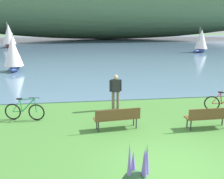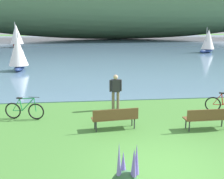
{
  "view_description": "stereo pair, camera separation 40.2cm",
  "coord_description": "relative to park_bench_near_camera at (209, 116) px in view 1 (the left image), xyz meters",
  "views": [
    {
      "loc": [
        -2.64,
        -6.91,
        4.08
      ],
      "look_at": [
        -0.91,
        5.67,
        1.0
      ],
      "focal_mm": 43.94,
      "sensor_mm": 36.0,
      "label": 1
    },
    {
      "loc": [
        -2.24,
        -6.96,
        4.08
      ],
      "look_at": [
        -0.91,
        5.67,
        1.0
      ],
      "focal_mm": 43.94,
      "sensor_mm": 36.0,
      "label": 2
    }
  ],
  "objects": [
    {
      "name": "person_at_shoreline",
      "position": [
        -3.26,
        2.99,
        0.46
      ],
      "size": [
        0.61,
        0.27,
        1.71
      ],
      "color": "#72604C",
      "rests_on": "ground"
    },
    {
      "name": "bay_water",
      "position": [
        -2.52,
        44.47,
        -0.5
      ],
      "size": [
        180.0,
        80.0,
        0.04
      ],
      "primitive_type": "cube",
      "color": "#5B7F9E",
      "rests_on": "ground"
    },
    {
      "name": "sailboat_nearest_to_shore",
      "position": [
        -16.0,
        39.12,
        1.53
      ],
      "size": [
        2.89,
        3.7,
        4.27
      ],
      "color": "#B22323",
      "rests_on": "bay_water"
    },
    {
      "name": "bicycle_leaning_near_bench",
      "position": [
        -7.37,
        2.02,
        -0.12
      ],
      "size": [
        1.74,
        0.44,
        1.01
      ],
      "color": "black",
      "rests_on": "ground"
    },
    {
      "name": "sailboat_mid_bay",
      "position": [
        -10.35,
        14.65,
        1.04
      ],
      "size": [
        1.69,
        2.78,
        3.24
      ],
      "color": "navy",
      "rests_on": "bay_water"
    },
    {
      "name": "ground_plane",
      "position": [
        -2.52,
        -2.71,
        -0.52
      ],
      "size": [
        200.0,
        200.0,
        0.0
      ],
      "primitive_type": "plane",
      "color": "#478438"
    },
    {
      "name": "sailboat_far_off",
      "position": [
        12.65,
        27.54,
        1.17
      ],
      "size": [
        2.96,
        2.56,
        3.52
      ],
      "color": "navy",
      "rests_on": "bay_water"
    },
    {
      "name": "bicycle_beside_path",
      "position": [
        1.73,
        1.91,
        -0.12
      ],
      "size": [
        1.61,
        0.84,
        1.01
      ],
      "color": "black",
      "rests_on": "ground"
    },
    {
      "name": "park_bench_near_camera",
      "position": [
        0.0,
        0.0,
        0.0
      ],
      "size": [
        1.81,
        0.53,
        0.88
      ],
      "color": "brown",
      "rests_on": "ground"
    },
    {
      "name": "park_bench_further_along",
      "position": [
        -3.59,
        0.39,
        0.0
      ],
      "size": [
        1.84,
        0.68,
        0.88
      ],
      "color": "brown",
      "rests_on": "ground"
    }
  ]
}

